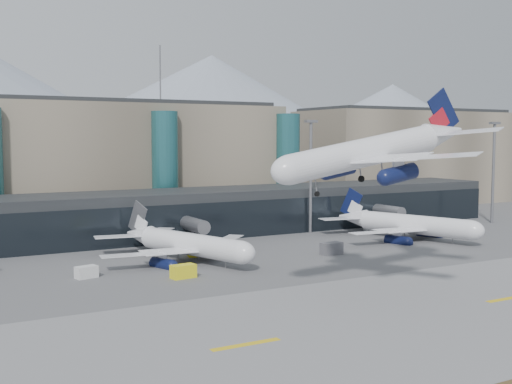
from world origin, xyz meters
TOP-DOWN VIEW (x-y plane):
  - ground at (0.00, 0.00)m, footprint 900.00×900.00m
  - runway_strip at (0.00, -15.00)m, footprint 400.00×40.00m
  - runway_markings at (-0.00, -15.00)m, footprint 128.00×1.00m
  - concourse at (-0.02, 57.73)m, footprint 170.00×27.00m
  - terminal_main at (-25.00, 90.00)m, footprint 130.00×30.00m
  - terminal_east at (95.00, 90.00)m, footprint 70.00×30.00m
  - teal_towers at (-14.99, 74.01)m, footprint 116.40×19.40m
  - mountain_ridge at (15.97, 380.00)m, footprint 910.00×400.00m
  - lightmast_mid at (30.00, 48.00)m, footprint 3.00×1.20m
  - lightmast_right at (80.00, 40.00)m, footprint 3.00×1.20m
  - hero_jet at (7.53, -3.30)m, footprint 33.50×34.73m
  - jet_parked_mid at (-8.30, 32.31)m, footprint 32.38×34.28m
  - jet_parked_right at (42.67, 32.38)m, footprint 33.98×35.95m
  - veh_a at (-26.52, 25.29)m, footprint 3.61×2.54m
  - veh_b at (-5.11, 34.02)m, footprint 2.09×2.76m
  - veh_c at (18.37, 23.44)m, footprint 4.18×2.42m
  - veh_d at (44.57, 45.24)m, footprint 3.16×2.74m
  - veh_e at (52.88, 31.25)m, footprint 3.41×1.96m
  - veh_h at (-13.44, 18.00)m, footprint 3.98×2.40m

SIDE VIEW (x-z plane):
  - ground at x=0.00m, z-range 0.00..0.00m
  - runway_strip at x=0.00m, z-range 0.00..0.04m
  - runway_markings at x=0.00m, z-range 0.04..0.06m
  - veh_b at x=-5.11m, z-range 0.00..1.41m
  - veh_d at x=44.57m, z-range 0.00..1.59m
  - veh_a at x=-26.52m, z-range 0.00..1.84m
  - veh_e at x=52.88m, z-range 0.00..1.92m
  - veh_h at x=-13.44m, z-range 0.00..2.09m
  - veh_c at x=18.37m, z-range 0.00..2.24m
  - jet_parked_mid at x=-8.30m, z-range -1.34..9.67m
  - jet_parked_right at x=42.67m, z-range -1.41..10.14m
  - concourse at x=-0.02m, z-range -0.03..9.97m
  - teal_towers at x=-14.99m, z-range -8.99..37.01m
  - lightmast_mid at x=30.00m, z-range 1.62..27.22m
  - lightmast_right at x=80.00m, z-range 1.62..27.22m
  - terminal_main at x=-25.00m, z-range -0.06..30.94m
  - terminal_east at x=95.00m, z-range -0.06..30.94m
  - hero_jet at x=7.53m, z-range 15.32..26.50m
  - mountain_ridge at x=15.97m, z-range -9.26..100.74m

